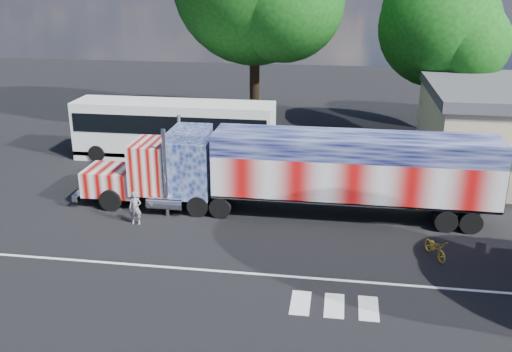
# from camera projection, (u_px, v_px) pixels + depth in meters

# --- Properties ---
(ground) EXTENTS (100.00, 100.00, 0.00)m
(ground) POSITION_uv_depth(u_px,v_px,m) (246.00, 239.00, 25.27)
(ground) COLOR black
(lane_markings) EXTENTS (30.00, 2.67, 0.01)m
(lane_markings) POSITION_uv_depth(u_px,v_px,m) (274.00, 286.00, 21.52)
(lane_markings) COLOR silver
(lane_markings) RESTS_ON ground
(semi_truck) EXTENTS (20.38, 3.22, 4.34)m
(semi_truck) POSITION_uv_depth(u_px,v_px,m) (300.00, 170.00, 27.26)
(semi_truck) COLOR black
(semi_truck) RESTS_ON ground
(coach_bus) EXTENTS (12.44, 2.90, 3.62)m
(coach_bus) POSITION_uv_depth(u_px,v_px,m) (174.00, 130.00, 35.47)
(coach_bus) COLOR white
(coach_bus) RESTS_ON ground
(woman) EXTENTS (0.63, 0.45, 1.60)m
(woman) POSITION_uv_depth(u_px,v_px,m) (135.00, 208.00, 26.52)
(woman) COLOR slate
(woman) RESTS_ON ground
(bicycle) EXTENTS (1.11, 1.70, 0.84)m
(bicycle) POSITION_uv_depth(u_px,v_px,m) (435.00, 248.00, 23.54)
(bicycle) COLOR gold
(bicycle) RESTS_ON ground
(tree_ne_a) EXTENTS (8.42, 8.02, 11.69)m
(tree_ne_a) POSITION_uv_depth(u_px,v_px,m) (441.00, 28.00, 37.84)
(tree_ne_a) COLOR black
(tree_ne_a) RESTS_ON ground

